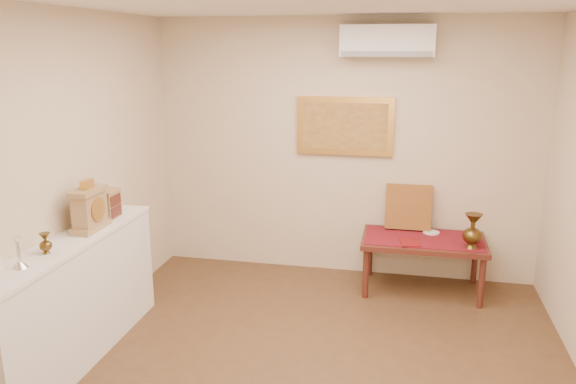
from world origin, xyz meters
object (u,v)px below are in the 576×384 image
(brass_urn_tall, at_px, (473,227))
(display_ledge, at_px, (74,301))
(wooden_chest, at_px, (108,204))
(low_table, at_px, (423,245))
(mantel_clock, at_px, (90,209))

(brass_urn_tall, distance_m, display_ledge, 3.55)
(display_ledge, height_order, wooden_chest, wooden_chest)
(brass_urn_tall, xyz_separation_m, low_table, (-0.43, 0.19, -0.28))
(brass_urn_tall, height_order, mantel_clock, mantel_clock)
(brass_urn_tall, relative_size, display_ledge, 0.20)
(low_table, bearing_deg, brass_urn_tall, -23.92)
(wooden_chest, bearing_deg, brass_urn_tall, 18.94)
(mantel_clock, bearing_deg, display_ledge, -95.81)
(brass_urn_tall, height_order, low_table, brass_urn_tall)
(mantel_clock, height_order, low_table, mantel_clock)
(display_ledge, distance_m, mantel_clock, 0.72)
(brass_urn_tall, relative_size, wooden_chest, 1.66)
(wooden_chest, relative_size, low_table, 0.20)
(brass_urn_tall, bearing_deg, low_table, 156.08)
(brass_urn_tall, relative_size, low_table, 0.34)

